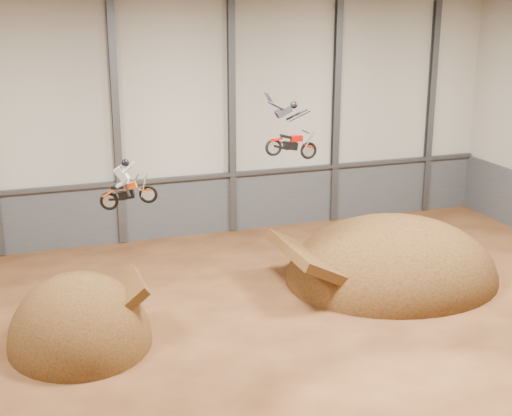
% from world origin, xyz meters
% --- Properties ---
extents(floor, '(40.00, 40.00, 0.00)m').
position_xyz_m(floor, '(0.00, 0.00, 0.00)').
color(floor, '#4D2914').
rests_on(floor, ground).
extents(back_wall, '(40.00, 0.10, 14.00)m').
position_xyz_m(back_wall, '(0.00, 15.00, 7.00)').
color(back_wall, beige).
rests_on(back_wall, ground).
extents(lower_band_back, '(39.80, 0.18, 3.50)m').
position_xyz_m(lower_band_back, '(0.00, 14.90, 1.75)').
color(lower_band_back, '#4D4F54').
rests_on(lower_band_back, ground).
extents(steel_rail, '(39.80, 0.35, 0.20)m').
position_xyz_m(steel_rail, '(0.00, 14.75, 3.55)').
color(steel_rail, '#47494F').
rests_on(steel_rail, lower_band_back).
extents(steel_column_2, '(0.40, 0.36, 13.90)m').
position_xyz_m(steel_column_2, '(-3.33, 14.80, 7.00)').
color(steel_column_2, '#47494F').
rests_on(steel_column_2, ground).
extents(steel_column_3, '(0.40, 0.36, 13.90)m').
position_xyz_m(steel_column_3, '(3.33, 14.80, 7.00)').
color(steel_column_3, '#47494F').
rests_on(steel_column_3, ground).
extents(steel_column_4, '(0.40, 0.36, 13.90)m').
position_xyz_m(steel_column_4, '(10.00, 14.80, 7.00)').
color(steel_column_4, '#47494F').
rests_on(steel_column_4, ground).
extents(steel_column_5, '(0.40, 0.36, 13.90)m').
position_xyz_m(steel_column_5, '(16.67, 14.80, 7.00)').
color(steel_column_5, '#47494F').
rests_on(steel_column_5, ground).
extents(takeoff_ramp, '(5.81, 6.70, 5.81)m').
position_xyz_m(takeoff_ramp, '(-6.93, 2.85, 0.00)').
color(takeoff_ramp, '#3C230F').
rests_on(takeoff_ramp, ground).
extents(landing_ramp, '(10.83, 9.58, 6.25)m').
position_xyz_m(landing_ramp, '(8.62, 4.86, 0.00)').
color(landing_ramp, '#3C230F').
rests_on(landing_ramp, ground).
extents(fmx_rider_a, '(2.84, 1.67, 2.51)m').
position_xyz_m(fmx_rider_a, '(-4.52, 3.40, 6.52)').
color(fmx_rider_a, '#F15511').
extents(fmx_rider_b, '(3.62, 1.02, 3.21)m').
position_xyz_m(fmx_rider_b, '(2.71, 4.10, 8.21)').
color(fmx_rider_b, '#AF0400').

